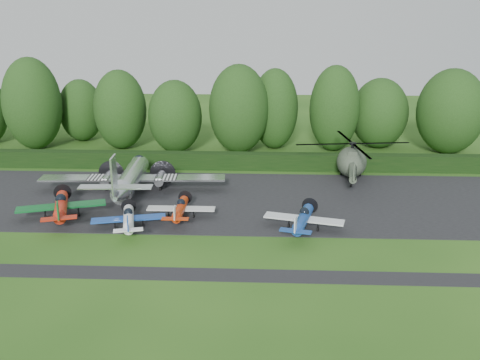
{
  "coord_description": "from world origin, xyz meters",
  "views": [
    {
      "loc": [
        7.92,
        -40.73,
        18.45
      ],
      "look_at": [
        5.73,
        8.91,
        2.5
      ],
      "focal_mm": 40.0,
      "sensor_mm": 36.0,
      "label": 1
    }
  ],
  "objects_px": {
    "light_plane_white": "(129,219)",
    "helicopter": "(352,159)",
    "transport_plane": "(130,179)",
    "light_plane_orange": "(180,209)",
    "light_plane_red": "(61,206)",
    "sign_board": "(417,164)",
    "light_plane_blue": "(303,219)"
  },
  "relations": [
    {
      "from": "light_plane_red",
      "to": "light_plane_orange",
      "type": "height_order",
      "value": "light_plane_red"
    },
    {
      "from": "transport_plane",
      "to": "helicopter",
      "type": "bearing_deg",
      "value": 18.75
    },
    {
      "from": "light_plane_orange",
      "to": "light_plane_blue",
      "type": "bearing_deg",
      "value": -11.69
    },
    {
      "from": "light_plane_orange",
      "to": "sign_board",
      "type": "distance_m",
      "value": 30.05
    },
    {
      "from": "light_plane_red",
      "to": "helicopter",
      "type": "height_order",
      "value": "helicopter"
    },
    {
      "from": "light_plane_orange",
      "to": "sign_board",
      "type": "height_order",
      "value": "light_plane_orange"
    },
    {
      "from": "light_plane_red",
      "to": "light_plane_orange",
      "type": "distance_m",
      "value": 10.9
    },
    {
      "from": "light_plane_red",
      "to": "sign_board",
      "type": "xyz_separation_m",
      "value": [
        36.47,
        16.27,
        -0.17
      ]
    },
    {
      "from": "light_plane_white",
      "to": "light_plane_orange",
      "type": "xyz_separation_m",
      "value": [
        4.13,
        2.7,
        -0.03
      ]
    },
    {
      "from": "light_plane_blue",
      "to": "helicopter",
      "type": "distance_m",
      "value": 16.88
    },
    {
      "from": "light_plane_orange",
      "to": "light_plane_blue",
      "type": "distance_m",
      "value": 11.27
    },
    {
      "from": "light_plane_red",
      "to": "sign_board",
      "type": "relative_size",
      "value": 2.87
    },
    {
      "from": "light_plane_red",
      "to": "light_plane_orange",
      "type": "xyz_separation_m",
      "value": [
        10.88,
        0.51,
        -0.27
      ]
    },
    {
      "from": "light_plane_red",
      "to": "light_plane_white",
      "type": "relative_size",
      "value": 1.23
    },
    {
      "from": "transport_plane",
      "to": "light_plane_blue",
      "type": "bearing_deg",
      "value": -24.17
    },
    {
      "from": "light_plane_orange",
      "to": "light_plane_red",
      "type": "bearing_deg",
      "value": -177.2
    },
    {
      "from": "helicopter",
      "to": "light_plane_red",
      "type": "bearing_deg",
      "value": -162.25
    },
    {
      "from": "light_plane_white",
      "to": "helicopter",
      "type": "relative_size",
      "value": 0.45
    },
    {
      "from": "sign_board",
      "to": "light_plane_red",
      "type": "bearing_deg",
      "value": -163.73
    },
    {
      "from": "transport_plane",
      "to": "helicopter",
      "type": "xyz_separation_m",
      "value": [
        23.73,
        6.69,
        0.49
      ]
    },
    {
      "from": "light_plane_white",
      "to": "sign_board",
      "type": "distance_m",
      "value": 34.98
    },
    {
      "from": "light_plane_orange",
      "to": "helicopter",
      "type": "xyz_separation_m",
      "value": [
        17.57,
        13.22,
        1.23
      ]
    },
    {
      "from": "transport_plane",
      "to": "light_plane_orange",
      "type": "xyz_separation_m",
      "value": [
        6.16,
        -6.53,
        -0.74
      ]
    },
    {
      "from": "light_plane_blue",
      "to": "sign_board",
      "type": "xyz_separation_m",
      "value": [
        14.56,
        18.06,
        -0.01
      ]
    },
    {
      "from": "light_plane_orange",
      "to": "sign_board",
      "type": "bearing_deg",
      "value": 31.72
    },
    {
      "from": "helicopter",
      "to": "sign_board",
      "type": "height_order",
      "value": "helicopter"
    },
    {
      "from": "sign_board",
      "to": "light_plane_white",
      "type": "bearing_deg",
      "value": -155.94
    },
    {
      "from": "transport_plane",
      "to": "light_plane_blue",
      "type": "relative_size",
      "value": 2.65
    },
    {
      "from": "light_plane_blue",
      "to": "helicopter",
      "type": "xyz_separation_m",
      "value": [
        6.54,
        15.52,
        1.12
      ]
    },
    {
      "from": "light_plane_red",
      "to": "sign_board",
      "type": "distance_m",
      "value": 39.94
    },
    {
      "from": "light_plane_white",
      "to": "light_plane_orange",
      "type": "bearing_deg",
      "value": 46.69
    },
    {
      "from": "transport_plane",
      "to": "light_plane_orange",
      "type": "height_order",
      "value": "transport_plane"
    }
  ]
}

